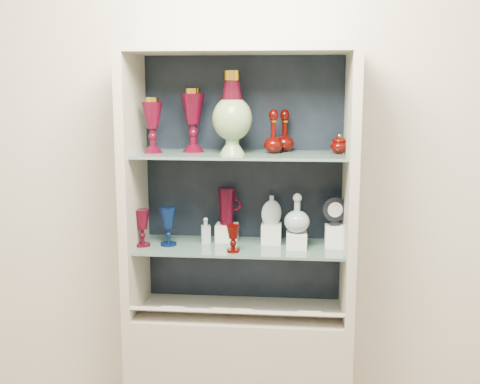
# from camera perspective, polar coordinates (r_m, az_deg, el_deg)

# --- Properties ---
(wall_back) EXTENTS (3.50, 0.02, 2.80)m
(wall_back) POSITION_cam_1_polar(r_m,az_deg,el_deg) (2.86, 0.41, 2.75)
(wall_back) COLOR beige
(wall_back) RESTS_ON ground
(cabinet_back_panel) EXTENTS (0.98, 0.02, 1.15)m
(cabinet_back_panel) POSITION_cam_1_polar(r_m,az_deg,el_deg) (2.84, 0.36, 1.17)
(cabinet_back_panel) COLOR black
(cabinet_back_panel) RESTS_ON cabinet_base
(cabinet_side_left) EXTENTS (0.04, 0.40, 1.15)m
(cabinet_side_left) POSITION_cam_1_polar(r_m,az_deg,el_deg) (2.74, -10.05, 0.68)
(cabinet_side_left) COLOR #BAB19E
(cabinet_side_left) RESTS_ON cabinet_base
(cabinet_side_right) EXTENTS (0.04, 0.40, 1.15)m
(cabinet_side_right) POSITION_cam_1_polar(r_m,az_deg,el_deg) (2.65, 10.38, 0.36)
(cabinet_side_right) COLOR #BAB19E
(cabinet_side_right) RESTS_ON cabinet_base
(cabinet_top_cap) EXTENTS (1.00, 0.40, 0.04)m
(cabinet_top_cap) POSITION_cam_1_polar(r_m,az_deg,el_deg) (2.62, 0.00, 13.47)
(cabinet_top_cap) COLOR #BAB19E
(cabinet_top_cap) RESTS_ON cabinet_side_left
(shelf_lower) EXTENTS (0.92, 0.34, 0.01)m
(shelf_lower) POSITION_cam_1_polar(r_m,az_deg,el_deg) (2.73, 0.04, -5.22)
(shelf_lower) COLOR slate
(shelf_lower) RESTS_ON cabinet_side_left
(shelf_upper) EXTENTS (0.92, 0.34, 0.01)m
(shelf_upper) POSITION_cam_1_polar(r_m,az_deg,el_deg) (2.65, 0.04, 3.57)
(shelf_upper) COLOR slate
(shelf_upper) RESTS_ON cabinet_side_left
(label_ledge) EXTENTS (0.92, 0.17, 0.09)m
(label_ledge) POSITION_cam_1_polar(r_m,az_deg,el_deg) (2.69, -0.22, -11.37)
(label_ledge) COLOR #BAB19E
(label_ledge) RESTS_ON cabinet_base
(label_card_0) EXTENTS (0.10, 0.06, 0.03)m
(label_card_0) POSITION_cam_1_polar(r_m,az_deg,el_deg) (2.68, 6.58, -11.23)
(label_card_0) COLOR white
(label_card_0) RESTS_ON label_ledge
(label_card_1) EXTENTS (0.10, 0.06, 0.03)m
(label_card_1) POSITION_cam_1_polar(r_m,az_deg,el_deg) (2.69, 0.14, -11.09)
(label_card_1) COLOR white
(label_card_1) RESTS_ON label_ledge
(label_card_2) EXTENTS (0.10, 0.06, 0.03)m
(label_card_2) POSITION_cam_1_polar(r_m,az_deg,el_deg) (2.73, -6.30, -10.81)
(label_card_2) COLOR white
(label_card_2) RESTS_ON label_ledge
(label_card_3) EXTENTS (0.10, 0.06, 0.03)m
(label_card_3) POSITION_cam_1_polar(r_m,az_deg,el_deg) (2.69, -1.55, -11.03)
(label_card_3) COLOR white
(label_card_3) RESTS_ON label_ledge
(pedestal_lamp_left) EXTENTS (0.12, 0.12, 0.28)m
(pedestal_lamp_left) POSITION_cam_1_polar(r_m,az_deg,el_deg) (2.71, -4.47, 6.79)
(pedestal_lamp_left) COLOR #4F071A
(pedestal_lamp_left) RESTS_ON shelf_upper
(pedestal_lamp_right) EXTENTS (0.10, 0.10, 0.24)m
(pedestal_lamp_right) POSITION_cam_1_polar(r_m,az_deg,el_deg) (2.69, -8.30, 6.29)
(pedestal_lamp_right) COLOR #4F071A
(pedestal_lamp_right) RESTS_ON shelf_upper
(enamel_urn) EXTENTS (0.23, 0.23, 0.36)m
(enamel_urn) POSITION_cam_1_polar(r_m,az_deg,el_deg) (2.61, -0.75, 7.52)
(enamel_urn) COLOR #094E1D
(enamel_urn) RESTS_ON shelf_upper
(ruby_decanter_a) EXTENTS (0.09, 0.09, 0.22)m
(ruby_decanter_a) POSITION_cam_1_polar(r_m,az_deg,el_deg) (2.65, 3.19, 6.02)
(ruby_decanter_a) COLOR #460602
(ruby_decanter_a) RESTS_ON shelf_upper
(ruby_decanter_b) EXTENTS (0.11, 0.11, 0.20)m
(ruby_decanter_b) POSITION_cam_1_polar(r_m,az_deg,el_deg) (2.72, 4.25, 5.96)
(ruby_decanter_b) COLOR #460602
(ruby_decanter_b) RESTS_ON shelf_upper
(lidded_bowl) EXTENTS (0.08, 0.08, 0.09)m
(lidded_bowl) POSITION_cam_1_polar(r_m,az_deg,el_deg) (2.68, 9.38, 4.57)
(lidded_bowl) COLOR #460602
(lidded_bowl) RESTS_ON shelf_upper
(cobalt_goblet) EXTENTS (0.09, 0.09, 0.17)m
(cobalt_goblet) POSITION_cam_1_polar(r_m,az_deg,el_deg) (2.73, -6.82, -3.28)
(cobalt_goblet) COLOR #041744
(cobalt_goblet) RESTS_ON shelf_lower
(ruby_goblet_tall) EXTENTS (0.07, 0.07, 0.17)m
(ruby_goblet_tall) POSITION_cam_1_polar(r_m,az_deg,el_deg) (2.74, -9.26, -3.37)
(ruby_goblet_tall) COLOR #4F071A
(ruby_goblet_tall) RESTS_ON shelf_lower
(ruby_goblet_small) EXTENTS (0.07, 0.07, 0.12)m
(ruby_goblet_small) POSITION_cam_1_polar(r_m,az_deg,el_deg) (2.61, -0.65, -4.45)
(ruby_goblet_small) COLOR #460602
(ruby_goblet_small) RESTS_ON shelf_lower
(riser_ruby_pitcher) EXTENTS (0.10, 0.10, 0.08)m
(riser_ruby_pitcher) POSITION_cam_1_polar(r_m,az_deg,el_deg) (2.80, -1.25, -3.86)
(riser_ruby_pitcher) COLOR silver
(riser_ruby_pitcher) RESTS_ON shelf_lower
(ruby_pitcher) EXTENTS (0.13, 0.08, 0.17)m
(ruby_pitcher) POSITION_cam_1_polar(r_m,az_deg,el_deg) (2.78, -1.26, -1.35)
(ruby_pitcher) COLOR #4F071A
(ruby_pitcher) RESTS_ON riser_ruby_pitcher
(clear_square_bottle) EXTENTS (0.05, 0.05, 0.12)m
(clear_square_bottle) POSITION_cam_1_polar(r_m,az_deg,el_deg) (2.76, -3.27, -3.65)
(clear_square_bottle) COLOR #91A2A5
(clear_square_bottle) RESTS_ON shelf_lower
(riser_flat_flask) EXTENTS (0.09, 0.09, 0.09)m
(riser_flat_flask) POSITION_cam_1_polar(r_m,az_deg,el_deg) (2.77, 2.99, -3.96)
(riser_flat_flask) COLOR silver
(riser_flat_flask) RESTS_ON shelf_lower
(flat_flask) EXTENTS (0.11, 0.08, 0.14)m
(flat_flask) POSITION_cam_1_polar(r_m,az_deg,el_deg) (2.74, 3.01, -1.65)
(flat_flask) COLOR #A4AFB5
(flat_flask) RESTS_ON riser_flat_flask
(riser_clear_round_decanter) EXTENTS (0.09, 0.09, 0.07)m
(riser_clear_round_decanter) POSITION_cam_1_polar(r_m,az_deg,el_deg) (2.69, 5.39, -4.59)
(riser_clear_round_decanter) COLOR silver
(riser_clear_round_decanter) RESTS_ON shelf_lower
(clear_round_decanter) EXTENTS (0.14, 0.14, 0.17)m
(clear_round_decanter) POSITION_cam_1_polar(r_m,az_deg,el_deg) (2.67, 5.43, -2.10)
(clear_round_decanter) COLOR #91A2A5
(clear_round_decanter) RESTS_ON riser_clear_round_decanter
(riser_cameo_medallion) EXTENTS (0.08, 0.08, 0.10)m
(riser_cameo_medallion) POSITION_cam_1_polar(r_m,az_deg,el_deg) (2.73, 8.90, -4.16)
(riser_cameo_medallion) COLOR silver
(riser_cameo_medallion) RESTS_ON shelf_lower
(cameo_medallion) EXTENTS (0.12, 0.07, 0.13)m
(cameo_medallion) POSITION_cam_1_polar(r_m,az_deg,el_deg) (2.70, 8.97, -1.77)
(cameo_medallion) COLOR black
(cameo_medallion) RESTS_ON riser_cameo_medallion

